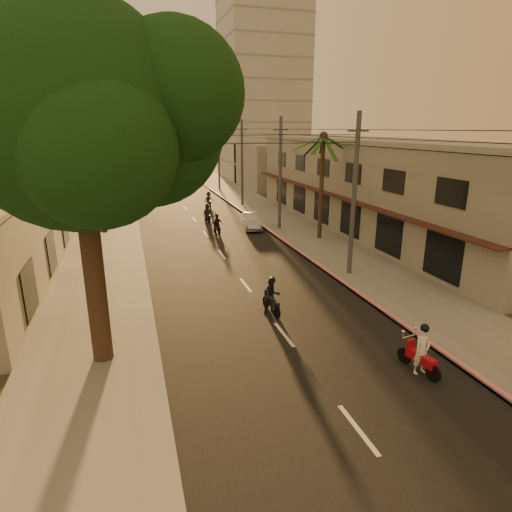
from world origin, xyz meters
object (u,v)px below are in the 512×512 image
(broadleaf_tree, at_px, (90,117))
(scooter_red, at_px, (421,351))
(palm_tree, at_px, (323,142))
(scooter_mid_a, at_px, (272,297))
(scooter_far_b, at_px, (209,200))
(scooter_mid_b, at_px, (217,225))
(parked_car, at_px, (252,221))
(scooter_far_a, at_px, (207,214))

(broadleaf_tree, bearing_deg, scooter_red, -22.17)
(palm_tree, height_order, scooter_mid_a, palm_tree)
(scooter_red, distance_m, scooter_far_b, 34.23)
(scooter_far_b, bearing_deg, palm_tree, -75.50)
(broadleaf_tree, relative_size, scooter_far_b, 7.20)
(scooter_mid_b, bearing_deg, scooter_far_b, 76.96)
(parked_car, bearing_deg, scooter_mid_b, -151.87)
(scooter_mid_b, distance_m, scooter_far_b, 12.46)
(palm_tree, height_order, scooter_far_a, palm_tree)
(parked_car, bearing_deg, scooter_red, -80.64)
(scooter_red, relative_size, scooter_mid_a, 1.05)
(broadleaf_tree, xyz_separation_m, scooter_mid_a, (6.82, 2.06, -7.68))
(scooter_mid_b, height_order, scooter_far_b, scooter_far_b)
(broadleaf_tree, bearing_deg, scooter_far_b, 73.10)
(parked_car, bearing_deg, scooter_mid_a, -92.28)
(scooter_red, distance_m, scooter_far_a, 26.72)
(scooter_red, height_order, scooter_far_b, scooter_red)
(scooter_mid_a, bearing_deg, scooter_red, -67.85)
(parked_car, bearing_deg, scooter_far_b, 108.66)
(palm_tree, bearing_deg, scooter_far_b, 108.60)
(scooter_far_a, bearing_deg, parked_car, -53.86)
(scooter_mid_a, bearing_deg, scooter_far_a, 81.88)
(scooter_mid_a, height_order, parked_car, scooter_mid_a)
(scooter_red, xyz_separation_m, scooter_far_b, (-0.97, 34.22, -0.07))
(scooter_red, xyz_separation_m, scooter_far_a, (-2.52, 26.60, -0.07))
(scooter_far_a, bearing_deg, scooter_red, -88.15)
(scooter_red, relative_size, scooter_mid_b, 1.13)
(scooter_mid_a, relative_size, parked_car, 0.43)
(palm_tree, height_order, scooter_mid_b, palm_tree)
(broadleaf_tree, xyz_separation_m, scooter_red, (10.12, -4.12, -7.66))
(scooter_red, bearing_deg, parked_car, 78.54)
(broadleaf_tree, relative_size, scooter_mid_a, 6.80)
(scooter_mid_a, xyz_separation_m, parked_car, (3.88, 16.68, -0.14))
(scooter_mid_a, bearing_deg, parked_car, 70.95)
(scooter_mid_a, xyz_separation_m, scooter_mid_b, (0.69, 15.68, -0.06))
(scooter_mid_a, relative_size, scooter_far_b, 1.06)
(broadleaf_tree, height_order, scooter_far_b, broadleaf_tree)
(scooter_far_a, relative_size, parked_car, 0.41)
(parked_car, bearing_deg, scooter_far_a, 140.54)
(scooter_far_a, xyz_separation_m, scooter_far_b, (1.55, 7.62, 0.00))
(scooter_mid_b, bearing_deg, scooter_mid_a, -98.04)
(palm_tree, bearing_deg, parked_car, 128.67)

